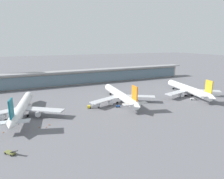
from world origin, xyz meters
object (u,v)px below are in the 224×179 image
Objects in this scene: airliner_left_stand at (22,108)px; safety_cone_bravo at (39,127)px; airliner_right_stand at (188,89)px; safety_cone_delta at (3,132)px; service_truck_under_wing_yellow at (94,106)px; service_truck_by_tail_white at (194,99)px; service_truck_near_nose_blue at (118,106)px; airliner_centre_stand at (121,95)px; safety_cone_alpha at (46,127)px; service_truck_mid_apron_olive at (10,153)px; safety_cone_echo at (50,125)px; safety_cone_charlie at (49,124)px.

airliner_left_stand is 93.60× the size of safety_cone_bravo.
safety_cone_bravo is at bearing -172.35° from airliner_right_stand.
safety_cone_delta is at bearing 176.74° from safety_cone_bravo.
service_truck_under_wing_yellow is 78.97m from service_truck_by_tail_white.
airliner_right_stand is 67.82m from service_truck_near_nose_blue.
airliner_centre_stand is at bearing 20.66° from safety_cone_bravo.
service_truck_mid_apron_olive is at bearing -127.43° from safety_cone_alpha.
airliner_centre_stand is at bearing 22.92° from safety_cone_alpha.
safety_cone_delta and safety_cone_echo have the same top height.
safety_cone_charlie is (13.16, -19.72, -5.19)m from airliner_left_stand.
safety_cone_bravo is (-36.89, -17.97, -1.39)m from service_truck_under_wing_yellow.
service_truck_by_tail_white is 109.30m from safety_cone_echo.
safety_cone_bravo is (-114.73, -4.69, -0.49)m from service_truck_by_tail_white.
airliner_right_stand is 137.82m from safety_cone_delta.
airliner_right_stand is 13.48m from service_truck_by_tail_white.
service_truck_mid_apron_olive is at bearing -126.85° from safety_cone_charlie.
airliner_right_stand reaches higher than safety_cone_alpha.
airliner_left_stand is 67.27m from airliner_centre_stand.
airliner_left_stand and airliner_centre_stand have the same top height.
airliner_centre_stand is 79.08m from safety_cone_delta.
service_truck_near_nose_blue is 4.72× the size of safety_cone_bravo.
service_truck_by_tail_white is 111.50m from safety_cone_alpha.
safety_cone_delta is (-8.70, -20.18, -5.19)m from airliner_left_stand.
safety_cone_charlie is at bearing -152.52° from service_truck_under_wing_yellow.
service_truck_near_nose_blue reaches higher than safety_cone_alpha.
service_truck_by_tail_white is at bearing 1.71° from safety_cone_charlie.
airliner_centre_stand is 93.91× the size of safety_cone_bravo.
service_truck_mid_apron_olive is (-71.75, -44.44, -4.70)m from airliner_centre_stand.
safety_cone_alpha is (11.48, -22.41, -5.19)m from airliner_left_stand.
service_truck_mid_apron_olive is at bearing -127.99° from safety_cone_echo.
safety_cone_echo is at bearing -56.00° from airliner_left_stand.
airliner_left_stand is 124.01m from service_truck_by_tail_white.
safety_cone_bravo and safety_cone_echo have the same top height.
airliner_centre_stand is 9.94× the size of service_truck_by_tail_white.
airliner_centre_stand is 58.48m from service_truck_by_tail_white.
safety_cone_alpha is at bearing 52.57° from service_truck_mid_apron_olive.
service_truck_under_wing_yellow is 12.68× the size of safety_cone_charlie.
airliner_left_stand is 19.84× the size of service_truck_near_nose_blue.
airliner_left_stand and airliner_right_stand have the same top height.
airliner_right_stand reaches higher than safety_cone_bravo.
airliner_right_stand is at bearing 6.32° from safety_cone_delta.
airliner_right_stand is at bearing -1.27° from service_truck_under_wing_yellow.
airliner_left_stand is 7.38× the size of service_truck_under_wing_yellow.
service_truck_by_tail_white is at bearing 11.90° from service_truck_mid_apron_olive.
safety_cone_delta is at bearing -173.68° from airliner_right_stand.
safety_cone_alpha is 1.00× the size of safety_cone_charlie.
airliner_right_stand reaches higher than safety_cone_charlie.
service_truck_by_tail_white reaches higher than safety_cone_echo.
service_truck_by_tail_white reaches higher than safety_cone_delta.
airliner_right_stand reaches higher than safety_cone_delta.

